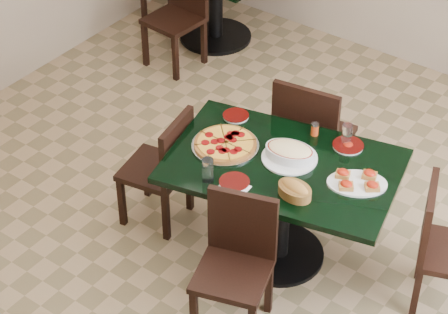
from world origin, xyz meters
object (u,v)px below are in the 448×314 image
Objects in this scene: chair_right at (442,242)px; bruschetta_platter at (357,181)px; chair_left at (164,165)px; lasagna_casserole at (290,152)px; pepperoni_pizza at (225,144)px; chair_far at (310,134)px; bread_basket at (295,190)px; main_table at (282,187)px; back_chair_near at (180,9)px; chair_near at (237,257)px.

bruschetta_platter is (-0.50, -0.14, 0.30)m from chair_right.
chair_right is at bearing 91.66° from chair_left.
chair_left is at bearing -176.40° from lasagna_casserole.
pepperoni_pizza is 0.40m from lasagna_casserole.
bruschetta_platter is at bearing 131.59° from chair_far.
pepperoni_pizza is at bearing 63.57° from chair_far.
bread_basket is (0.58, -0.14, 0.02)m from pepperoni_pizza.
main_table is 0.43m from pepperoni_pizza.
lasagna_casserole reaches higher than bruschetta_platter.
back_chair_near is at bearing 118.62° from bruschetta_platter.
chair_far is 1.18m from chair_near.
pepperoni_pizza is (-0.37, -0.07, 0.20)m from main_table.
chair_near is 1.03× the size of chair_left.
chair_right is 0.98× the size of back_chair_near.
pepperoni_pizza is at bearing -172.51° from lasagna_casserole.
chair_right is 1.01m from lasagna_casserole.
lasagna_casserole is at bearing 79.47° from chair_right.
back_chair_near is 3.80× the size of bread_basket.
lasagna_casserole is (-0.94, -0.17, 0.32)m from chair_right.
chair_near is 0.50m from bread_basket.
chair_right reaches higher than chair_left.
chair_far is at bearing -22.08° from back_chair_near.
chair_near reaches higher than main_table.
chair_near is 1.18m from chair_right.
chair_left is 3.62× the size of bread_basket.
main_table is at bearing 159.86° from bruschetta_platter.
chair_far reaches higher than chair_near.
lasagna_casserole is 0.33m from bread_basket.
main_table is at bearing 96.84° from chair_far.
back_chair_near is at bearing 149.77° from bread_basket.
main_table is 0.58m from chair_near.
main_table is at bearing 82.91° from chair_right.
bread_basket is (0.20, -0.26, -0.01)m from lasagna_casserole.
back_chair_near is (-2.04, 2.06, 0.01)m from chair_near.
chair_far reaches higher than pepperoni_pizza.
chair_right reaches higher than bread_basket.
chair_left is at bearing 40.80° from chair_far.
bread_basket reaches higher than chair_left.
lasagna_casserole is 1.45× the size of bread_basket.
chair_far reaches higher than chair_left.
main_table is 1.81× the size of chair_left.
chair_left is 0.96× the size of back_chair_near.
chair_far is 0.82m from bruschetta_platter.
chair_far is 0.91m from bread_basket.
lasagna_casserole is at bearing 94.32° from chair_left.
chair_right is at bearing 37.71° from bread_basket.
chair_right is at bearing 12.52° from pepperoni_pizza.
chair_near is at bearing -40.74° from back_chair_near.
chair_far is at bearing 129.17° from chair_left.
pepperoni_pizza reaches higher than main_table.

